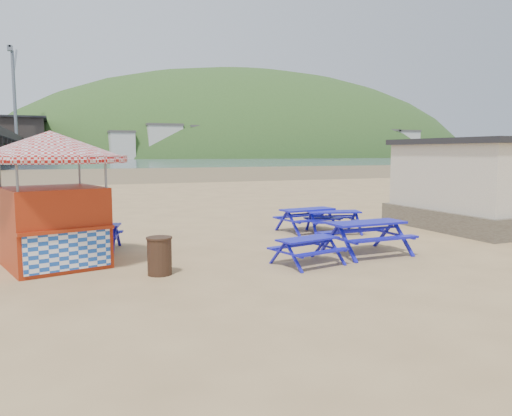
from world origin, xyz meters
name	(u,v)px	position (x,y,z in m)	size (l,w,h in m)	color
ground	(257,251)	(0.00, 0.00, 0.00)	(400.00, 400.00, 0.00)	tan
wet_sand	(95,173)	(0.00, 55.00, 0.00)	(400.00, 400.00, 0.00)	brown
sea	(67,160)	(0.00, 170.00, 0.01)	(400.00, 400.00, 0.00)	#445562
picnic_table_blue_a	(88,238)	(-4.27, 1.78, 0.36)	(2.02, 1.78, 0.72)	#0D00A0
picnic_table_blue_b	(333,222)	(3.52, 1.89, 0.37)	(2.04, 1.80, 0.73)	#0D00A0
picnic_table_blue_c	(307,220)	(2.85, 2.47, 0.39)	(2.02, 1.71, 0.78)	#0D00A0
picnic_table_blue_d	(308,251)	(0.49, -1.96, 0.32)	(1.77, 1.54, 0.64)	#0D00A0
picnic_table_blue_e	(367,238)	(2.52, -1.45, 0.43)	(2.11, 1.73, 0.86)	#0D00A0
ice_cream_kiosk	(52,182)	(-5.11, 0.16, 2.00)	(4.34, 4.34, 3.18)	#99250D
litter_bin	(159,256)	(-2.99, -1.61, 0.43)	(0.57, 0.57, 0.84)	#3D2117
amenity_block	(511,183)	(10.50, 1.00, 1.57)	(7.40, 5.40, 3.15)	#665B4C
pier	(10,143)	(-17.99, 178.23, 5.46)	(24.00, 220.00, 39.29)	black
headland_town	(249,176)	(90.00, 229.68, -9.91)	(264.00, 144.00, 108.00)	#2D4C1E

